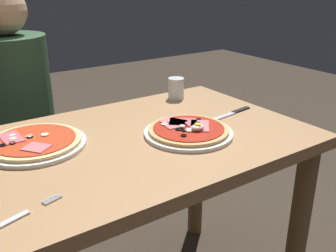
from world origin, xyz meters
name	(u,v)px	position (x,y,z in m)	size (l,w,h in m)	color
dining_table	(141,175)	(0.00, 0.00, 0.60)	(1.06, 0.71, 0.74)	#9E754C
pizza_foreground	(188,131)	(0.13, -0.07, 0.75)	(0.28, 0.28, 0.05)	white
pizza_across_left	(34,143)	(-0.30, 0.11, 0.75)	(0.30, 0.30, 0.03)	white
water_glass_near	(176,90)	(0.33, 0.26, 0.78)	(0.07, 0.07, 0.09)	silver
fork	(25,213)	(-0.42, -0.22, 0.74)	(0.15, 0.06, 0.00)	silver
knife	(234,112)	(0.40, -0.01, 0.74)	(0.20, 0.04, 0.01)	silver
diner_person	(20,130)	(-0.20, 0.74, 0.56)	(0.32, 0.32, 1.18)	black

